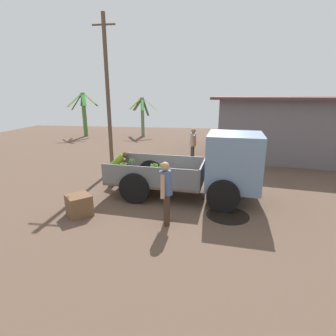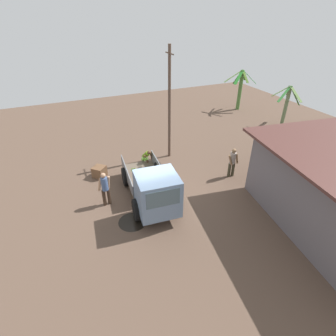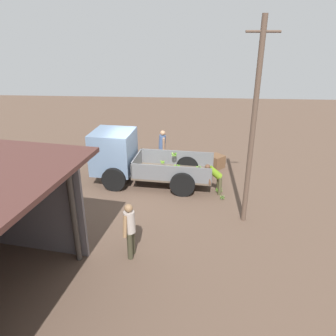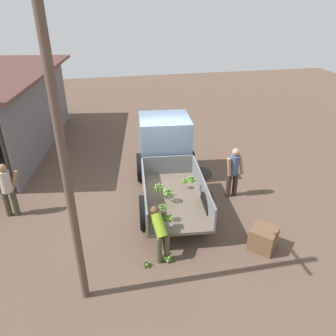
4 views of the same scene
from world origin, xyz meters
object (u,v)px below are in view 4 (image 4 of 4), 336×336
(person_worker_loading, at_px, (160,232))
(person_bystander_near_shed, at_px, (7,188))
(wooden_crate_0, at_px, (263,238))
(person_foreground_visitor, at_px, (234,170))
(banana_bunch_on_ground_1, at_px, (167,256))
(utility_pole, at_px, (64,161))
(banana_bunch_on_ground_0, at_px, (146,263))
(cargo_truck, at_px, (166,151))

(person_worker_loading, xyz_separation_m, person_bystander_near_shed, (2.59, 3.93, 0.18))
(person_worker_loading, relative_size, wooden_crate_0, 2.09)
(person_foreground_visitor, distance_m, banana_bunch_on_ground_1, 3.69)
(person_bystander_near_shed, xyz_separation_m, banana_bunch_on_ground_1, (-2.80, -4.07, -0.80))
(person_bystander_near_shed, bearing_deg, person_foreground_visitor, -87.38)
(person_foreground_visitor, height_order, person_worker_loading, person_foreground_visitor)
(utility_pole, xyz_separation_m, person_worker_loading, (0.89, -1.80, -2.51))
(utility_pole, bearing_deg, banana_bunch_on_ground_0, -67.24)
(cargo_truck, relative_size, wooden_crate_0, 8.20)
(cargo_truck, height_order, person_foreground_visitor, cargo_truck)
(cargo_truck, distance_m, banana_bunch_on_ground_0, 4.26)
(utility_pole, relative_size, banana_bunch_on_ground_0, 34.15)
(person_foreground_visitor, height_order, banana_bunch_on_ground_0, person_foreground_visitor)
(cargo_truck, xyz_separation_m, banana_bunch_on_ground_0, (-3.92, 1.30, -1.05))
(cargo_truck, xyz_separation_m, person_bystander_near_shed, (-1.03, 4.83, -0.21))
(utility_pole, height_order, wooden_crate_0, utility_pole)
(banana_bunch_on_ground_1, height_order, wooden_crate_0, wooden_crate_0)
(utility_pole, xyz_separation_m, banana_bunch_on_ground_0, (0.59, -1.40, -3.17))
(cargo_truck, height_order, banana_bunch_on_ground_0, cargo_truck)
(cargo_truck, height_order, utility_pole, utility_pole)
(cargo_truck, relative_size, person_foreground_visitor, 2.97)
(cargo_truck, xyz_separation_m, wooden_crate_0, (-3.88, -1.73, -0.84))
(cargo_truck, distance_m, person_foreground_visitor, 2.33)
(banana_bunch_on_ground_0, distance_m, banana_bunch_on_ground_1, 0.55)
(banana_bunch_on_ground_0, bearing_deg, utility_pole, 112.76)
(person_foreground_visitor, bearing_deg, utility_pole, -62.78)
(person_worker_loading, distance_m, wooden_crate_0, 2.68)
(person_worker_loading, height_order, banana_bunch_on_ground_1, person_worker_loading)
(person_bystander_near_shed, height_order, banana_bunch_on_ground_1, person_bystander_near_shed)
(banana_bunch_on_ground_1, bearing_deg, person_bystander_near_shed, 55.51)
(person_foreground_visitor, xyz_separation_m, banana_bunch_on_ground_0, (-2.55, 3.17, -0.85))
(utility_pole, distance_m, banana_bunch_on_ground_1, 3.74)
(cargo_truck, distance_m, wooden_crate_0, 4.33)
(utility_pole, relative_size, person_worker_loading, 4.98)
(banana_bunch_on_ground_0, distance_m, wooden_crate_0, 3.04)
(person_worker_loading, height_order, wooden_crate_0, person_worker_loading)
(banana_bunch_on_ground_1, xyz_separation_m, wooden_crate_0, (-0.05, -2.49, 0.17))
(person_worker_loading, bearing_deg, wooden_crate_0, -108.48)
(utility_pole, distance_m, person_foreground_visitor, 6.01)
(utility_pole, distance_m, person_worker_loading, 3.21)
(person_bystander_near_shed, bearing_deg, wooden_crate_0, -107.93)
(utility_pole, height_order, person_foreground_visitor, utility_pole)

